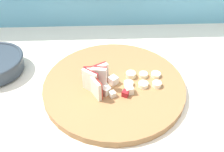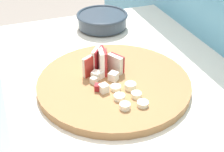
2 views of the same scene
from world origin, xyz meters
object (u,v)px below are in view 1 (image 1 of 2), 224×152
Objects in this scene: apple_wedge_fan at (95,79)px; apple_dice_pile at (114,88)px; cutting_board at (114,86)px; banana_slice_rows at (142,79)px.

apple_wedge_fan reaches higher than apple_dice_pile.
banana_slice_rows is (0.08, 0.01, 0.02)m from cutting_board.
apple_dice_pile is 0.82× the size of banana_slice_rows.
cutting_board is 0.07m from apple_wedge_fan.
cutting_board is at bearing -175.75° from banana_slice_rows.
banana_slice_rows is (0.13, 0.02, -0.02)m from apple_wedge_fan.
apple_dice_pile is at bearing -91.96° from cutting_board.
cutting_board is 4.44× the size of apple_dice_pile.
apple_wedge_fan is at bearing -165.50° from cutting_board.
cutting_board is at bearing 88.04° from apple_dice_pile.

